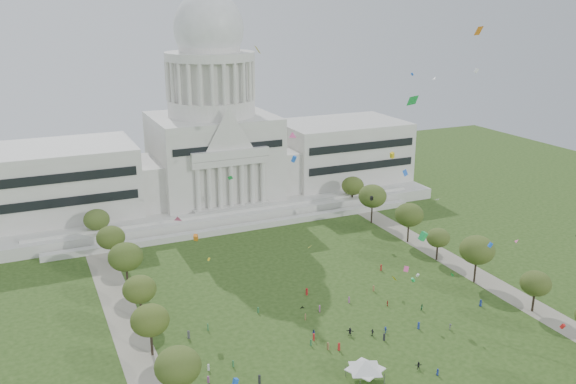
% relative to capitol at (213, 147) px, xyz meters
% --- Properties ---
extents(ground, '(400.00, 400.00, 0.00)m').
position_rel_capitol_xyz_m(ground, '(0.00, -113.59, -22.30)').
color(ground, '#274215').
rests_on(ground, ground).
extents(capitol, '(160.00, 64.50, 91.30)m').
position_rel_capitol_xyz_m(capitol, '(0.00, 0.00, 0.00)').
color(capitol, silver).
rests_on(capitol, ground).
extents(path_left, '(8.00, 160.00, 0.04)m').
position_rel_capitol_xyz_m(path_left, '(-48.00, -83.59, -22.28)').
color(path_left, gray).
rests_on(path_left, ground).
extents(path_right, '(8.00, 160.00, 0.04)m').
position_rel_capitol_xyz_m(path_right, '(48.00, -83.59, -22.28)').
color(path_right, gray).
rests_on(path_right, ground).
extents(row_tree_l_1, '(8.86, 8.86, 12.59)m').
position_rel_capitol_xyz_m(row_tree_l_1, '(-44.07, -116.55, -13.34)').
color(row_tree_l_1, black).
rests_on(row_tree_l_1, ground).
extents(row_tree_r_1, '(7.58, 7.58, 10.78)m').
position_rel_capitol_xyz_m(row_tree_r_1, '(46.22, -115.34, -14.64)').
color(row_tree_r_1, black).
rests_on(row_tree_r_1, ground).
extents(row_tree_l_2, '(8.42, 8.42, 11.97)m').
position_rel_capitol_xyz_m(row_tree_l_2, '(-45.04, -96.29, -13.79)').
color(row_tree_l_2, black).
rests_on(row_tree_l_2, ground).
extents(row_tree_r_2, '(9.55, 9.55, 13.58)m').
position_rel_capitol_xyz_m(row_tree_r_2, '(44.17, -96.15, -12.64)').
color(row_tree_r_2, black).
rests_on(row_tree_r_2, ground).
extents(row_tree_l_3, '(8.12, 8.12, 11.55)m').
position_rel_capitol_xyz_m(row_tree_l_3, '(-44.09, -79.67, -14.09)').
color(row_tree_l_3, black).
rests_on(row_tree_l_3, ground).
extents(row_tree_r_3, '(7.01, 7.01, 9.98)m').
position_rel_capitol_xyz_m(row_tree_r_3, '(44.40, -79.10, -15.21)').
color(row_tree_r_3, black).
rests_on(row_tree_r_3, ground).
extents(row_tree_l_4, '(9.29, 9.29, 13.21)m').
position_rel_capitol_xyz_m(row_tree_l_4, '(-44.08, -61.17, -12.90)').
color(row_tree_l_4, black).
rests_on(row_tree_l_4, ground).
extents(row_tree_r_4, '(9.19, 9.19, 13.06)m').
position_rel_capitol_xyz_m(row_tree_r_4, '(44.76, -63.55, -13.01)').
color(row_tree_r_4, black).
rests_on(row_tree_r_4, ground).
extents(row_tree_l_5, '(8.33, 8.33, 11.85)m').
position_rel_capitol_xyz_m(row_tree_l_5, '(-45.22, -42.58, -13.88)').
color(row_tree_l_5, black).
rests_on(row_tree_l_5, ground).
extents(row_tree_r_5, '(9.82, 9.82, 13.96)m').
position_rel_capitol_xyz_m(row_tree_r_5, '(43.49, -43.40, -12.37)').
color(row_tree_r_5, black).
rests_on(row_tree_r_5, ground).
extents(row_tree_l_6, '(8.19, 8.19, 11.64)m').
position_rel_capitol_xyz_m(row_tree_l_6, '(-46.87, -24.45, -14.02)').
color(row_tree_l_6, black).
rests_on(row_tree_l_6, ground).
extents(row_tree_r_6, '(8.42, 8.42, 11.97)m').
position_rel_capitol_xyz_m(row_tree_r_6, '(45.96, -25.46, -13.79)').
color(row_tree_r_6, black).
rests_on(row_tree_r_6, ground).
extents(event_tent, '(11.31, 11.31, 4.79)m').
position_rel_capitol_xyz_m(event_tent, '(-7.42, -123.59, -18.58)').
color(event_tent, '#4C4C4C').
rests_on(event_tent, ground).
extents(person_0, '(1.09, 0.94, 1.88)m').
position_rel_capitol_xyz_m(person_0, '(36.17, -107.97, -21.36)').
color(person_0, navy).
rests_on(person_0, ground).
extents(person_2, '(0.97, 0.76, 1.75)m').
position_rel_capitol_xyz_m(person_2, '(21.21, -103.73, -21.42)').
color(person_2, '#33723F').
rests_on(person_2, ground).
extents(person_3, '(0.95, 1.14, 1.57)m').
position_rel_capitol_xyz_m(person_3, '(6.80, -109.22, -21.51)').
color(person_3, navy).
rests_on(person_3, ground).
extents(person_4, '(0.95, 1.16, 1.74)m').
position_rel_capitol_xyz_m(person_4, '(3.35, -109.06, -21.43)').
color(person_4, '#26262B').
rests_on(person_4, ground).
extents(person_5, '(1.90, 1.64, 1.96)m').
position_rel_capitol_xyz_m(person_5, '(-1.34, -106.84, -21.31)').
color(person_5, '#26262B').
rests_on(person_5, ground).
extents(person_6, '(0.51, 0.77, 1.54)m').
position_rel_capitol_xyz_m(person_6, '(7.31, -128.17, -21.52)').
color(person_6, navy).
rests_on(person_6, ground).
extents(person_8, '(0.95, 0.87, 1.67)m').
position_rel_capitol_xyz_m(person_8, '(-9.22, -103.66, -21.46)').
color(person_8, navy).
rests_on(person_8, ground).
extents(person_9, '(1.15, 1.06, 1.61)m').
position_rel_capitol_xyz_m(person_9, '(21.51, -114.36, -21.49)').
color(person_9, '#4C4C51').
rests_on(person_9, ground).
extents(person_10, '(0.73, 0.99, 1.50)m').
position_rel_capitol_xyz_m(person_10, '(14.60, -98.10, -21.54)').
color(person_10, '#B21E1E').
rests_on(person_10, ground).
extents(person_11, '(1.68, 1.16, 1.69)m').
position_rel_capitol_xyz_m(person_11, '(5.02, -124.69, -21.45)').
color(person_11, '#26262B').
rests_on(person_11, ground).
extents(distant_crowd, '(67.38, 37.24, 1.94)m').
position_rel_capitol_xyz_m(distant_crowd, '(-13.55, -98.92, -21.43)').
color(distant_crowd, '#26262B').
rests_on(distant_crowd, ground).
extents(kite_swarm, '(92.07, 97.21, 65.20)m').
position_rel_capitol_xyz_m(kite_swarm, '(3.13, -104.47, 9.13)').
color(kite_swarm, blue).
rests_on(kite_swarm, ground).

